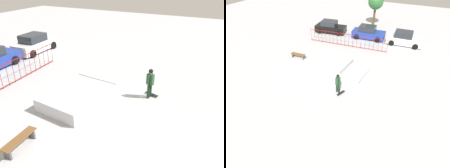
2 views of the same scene
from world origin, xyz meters
TOP-DOWN VIEW (x-y plane):
  - ground_plane at (0.00, 0.00)m, footprint 60.00×60.00m
  - skate_ramp at (0.88, 0.93)m, footprint 5.62×3.09m
  - skater at (2.71, -2.28)m, footprint 0.43×0.42m
  - skateboard at (3.00, -2.35)m, footprint 0.46×0.82m
  - perimeter_fence at (-0.00, 5.96)m, footprint 9.44×0.67m
  - park_bench at (-3.49, 1.08)m, footprint 1.62×0.49m
  - parked_car_white at (6.05, 9.27)m, footprint 4.16×2.04m

SIDE VIEW (x-z plane):
  - ground_plane at x=0.00m, z-range 0.00..0.00m
  - skateboard at x=3.00m, z-range 0.03..0.12m
  - skate_ramp at x=0.88m, z-range -0.05..0.69m
  - park_bench at x=-3.49m, z-range 0.12..0.60m
  - parked_car_white at x=6.05m, z-range -0.08..1.52m
  - perimeter_fence at x=0.00m, z-range 0.02..1.52m
  - skater at x=2.71m, z-range 0.14..1.87m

